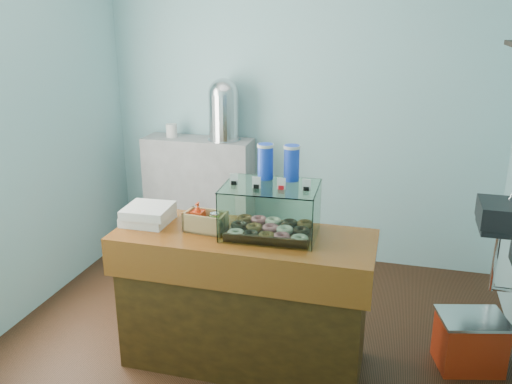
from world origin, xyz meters
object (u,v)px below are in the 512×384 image
(counter, at_px, (244,299))
(red_cooler, at_px, (470,341))
(coffee_urn, at_px, (224,108))
(display_case, at_px, (272,207))

(counter, bearing_deg, red_cooler, 12.90)
(counter, xyz_separation_m, red_cooler, (1.41, 0.32, -0.28))
(counter, xyz_separation_m, coffee_urn, (-0.64, 1.57, 0.93))
(coffee_urn, relative_size, red_cooler, 1.16)
(counter, distance_m, coffee_urn, 1.94)
(counter, distance_m, red_cooler, 1.48)
(red_cooler, bearing_deg, display_case, 176.52)
(counter, relative_size, coffee_urn, 2.92)
(coffee_urn, bearing_deg, counter, -67.77)
(display_case, distance_m, red_cooler, 1.55)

